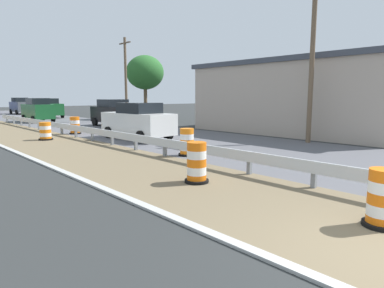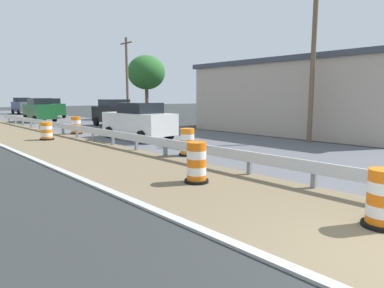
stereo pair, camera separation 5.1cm
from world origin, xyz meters
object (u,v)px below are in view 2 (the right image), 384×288
object	(u,v)px
traffic_barrel_farther	(76,126)
car_trailing_near_lane	(115,113)
traffic_barrel_far	(47,132)
car_mid_far_lane	(22,106)
car_trailing_far_lane	(139,121)
car_distant_a	(51,108)
traffic_barrel_close	(196,164)
car_lead_near_lane	(39,110)
traffic_barrel_mid	(187,143)
utility_pole_mid	(127,78)
traffic_barrel_nearest	(382,201)
utility_pole_near	(313,54)

from	to	relation	value
traffic_barrel_farther	car_trailing_near_lane	distance (m)	5.70
traffic_barrel_far	car_mid_far_lane	xyz separation A→B (m)	(7.07, 29.50, 0.65)
traffic_barrel_farther	car_trailing_far_lane	world-z (taller)	car_trailing_far_lane
car_trailing_near_lane	car_distant_a	bearing A→B (deg)	179.21
car_mid_far_lane	car_distant_a	world-z (taller)	car_mid_far_lane
traffic_barrel_close	car_trailing_far_lane	xyz separation A→B (m)	(4.05, 8.89, 0.49)
traffic_barrel_close	car_mid_far_lane	world-z (taller)	car_mid_far_lane
car_lead_near_lane	car_mid_far_lane	bearing A→B (deg)	-10.00
traffic_barrel_mid	car_trailing_far_lane	distance (m)	5.87
car_distant_a	car_trailing_near_lane	bearing A→B (deg)	1.87
traffic_barrel_far	utility_pole_mid	world-z (taller)	utility_pole_mid
traffic_barrel_far	car_trailing_near_lane	size ratio (longest dim) A/B	0.23
traffic_barrel_nearest	car_trailing_far_lane	size ratio (longest dim) A/B	0.23
traffic_barrel_farther	car_distant_a	xyz separation A→B (m)	(4.64, 17.33, 0.57)
car_mid_far_lane	car_distant_a	distance (m)	10.44
traffic_barrel_nearest	car_lead_near_lane	size ratio (longest dim) A/B	0.25
traffic_barrel_farther	utility_pole_near	world-z (taller)	utility_pole_near
traffic_barrel_close	utility_pole_mid	world-z (taller)	utility_pole_mid
traffic_barrel_mid	car_distant_a	distance (m)	28.15
car_lead_near_lane	traffic_barrel_far	bearing A→B (deg)	163.97
traffic_barrel_nearest	utility_pole_near	bearing A→B (deg)	34.16
car_mid_far_lane	car_distant_a	xyz separation A→B (m)	(-0.04, -10.44, -0.03)
car_trailing_far_lane	traffic_barrel_far	bearing A→B (deg)	49.84
car_trailing_near_lane	utility_pole_mid	world-z (taller)	utility_pole_mid
traffic_barrel_mid	utility_pole_near	size ratio (longest dim) A/B	0.13
car_lead_near_lane	car_distant_a	size ratio (longest dim) A/B	1.03
car_lead_near_lane	utility_pole_mid	xyz separation A→B (m)	(6.39, -4.91, 2.91)
car_trailing_near_lane	car_mid_far_lane	world-z (taller)	car_mid_far_lane
car_trailing_near_lane	car_distant_a	world-z (taller)	car_distant_a
car_trailing_near_lane	traffic_barrel_farther	bearing A→B (deg)	-55.48
utility_pole_mid	traffic_barrel_farther	bearing A→B (deg)	-139.11
traffic_barrel_mid	traffic_barrel_farther	size ratio (longest dim) A/B	1.01
traffic_barrel_mid	car_trailing_near_lane	size ratio (longest dim) A/B	0.26
traffic_barrel_nearest	traffic_barrel_mid	distance (m)	8.04
car_trailing_far_lane	car_distant_a	distance (m)	22.32
traffic_barrel_farther	utility_pole_mid	distance (m)	11.27
traffic_barrel_far	car_trailing_far_lane	distance (m)	4.96
car_distant_a	car_lead_near_lane	bearing A→B (deg)	-26.61
traffic_barrel_far	car_distant_a	bearing A→B (deg)	69.75
traffic_barrel_mid	traffic_barrel_farther	distance (m)	10.43
traffic_barrel_mid	utility_pole_mid	xyz separation A→B (m)	(8.09, 17.44, 3.50)
traffic_barrel_far	car_distant_a	xyz separation A→B (m)	(7.03, 19.06, 0.63)
car_mid_far_lane	car_distant_a	size ratio (longest dim) A/B	1.07
traffic_barrel_far	traffic_barrel_mid	bearing A→B (deg)	-74.61
traffic_barrel_farther	traffic_barrel_nearest	bearing A→B (deg)	-97.10
traffic_barrel_close	car_trailing_near_lane	size ratio (longest dim) A/B	0.26
car_mid_far_lane	traffic_barrel_far	bearing A→B (deg)	-12.64
car_trailing_far_lane	utility_pole_mid	world-z (taller)	utility_pole_mid
utility_pole_near	utility_pole_mid	bearing A→B (deg)	86.79
traffic_barrel_close	car_distant_a	distance (m)	31.82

